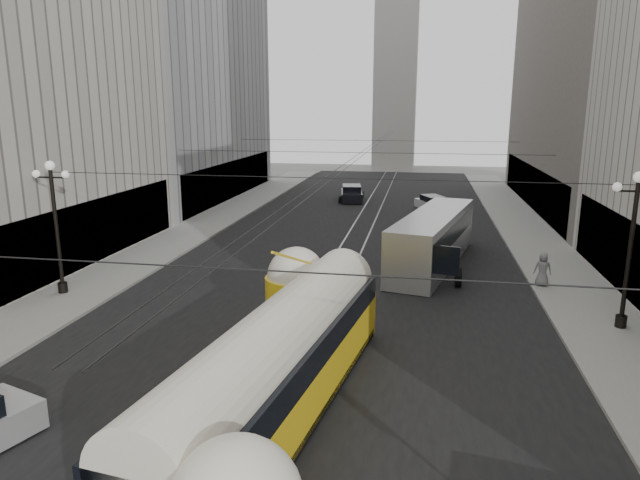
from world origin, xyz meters
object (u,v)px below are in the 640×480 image
at_px(city_bus, 433,237).
at_px(pedestrian_sidewalk_right, 543,269).
at_px(pedestrian_crossing_a, 155,469).
at_px(streetcar, 279,363).

distance_m(city_bus, pedestrian_sidewalk_right, 6.47).
height_order(pedestrian_crossing_a, pedestrian_sidewalk_right, pedestrian_sidewalk_right).
height_order(city_bus, pedestrian_crossing_a, city_bus).
distance_m(streetcar, city_bus, 18.37).
bearing_deg(city_bus, pedestrian_crossing_a, -106.79).
bearing_deg(pedestrian_crossing_a, streetcar, 0.47).
xyz_separation_m(city_bus, pedestrian_crossing_a, (-6.58, -21.80, -0.87)).
bearing_deg(pedestrian_sidewalk_right, pedestrian_crossing_a, 62.49).
bearing_deg(streetcar, pedestrian_sidewalk_right, 54.93).
relative_size(city_bus, pedestrian_sidewalk_right, 7.14).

